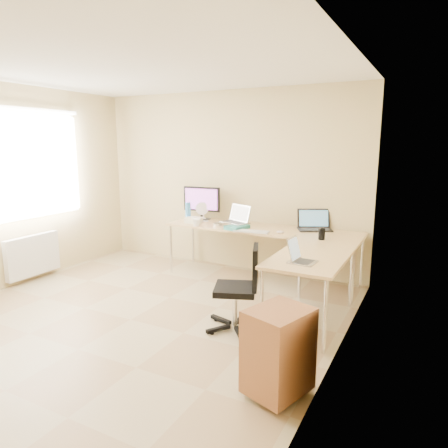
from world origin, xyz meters
The scene contains 24 objects.
floor centered at (0.00, 0.00, 0.00)m, with size 4.50×4.50×0.00m, color tan.
ceiling centered at (0.00, 0.00, 2.60)m, with size 4.50×4.50×0.00m, color white.
wall_back centered at (0.00, 2.25, 1.30)m, with size 4.50×4.50×0.00m, color tan.
wall_right centered at (2.10, 0.00, 1.30)m, with size 4.50×4.50×0.00m, color tan.
desk_main centered at (0.72, 1.85, 0.36)m, with size 2.65×0.70×0.73m, color tan.
desk_return centered at (1.70, 0.85, 0.36)m, with size 0.70×1.30×0.73m, color tan.
monitor centered at (-0.30, 2.02, 0.98)m, with size 0.58×0.19×0.49m, color black.
book_stack centered at (0.46, 1.64, 0.75)m, with size 0.22×0.30×0.05m, color #26716C.
laptop_center centered at (0.37, 1.77, 0.90)m, with size 0.38×0.29×0.24m, color #ACACAC.
laptop_black centered at (1.40, 2.05, 0.87)m, with size 0.43×0.32×0.27m, color black.
keyboard centered at (0.71, 1.55, 0.74)m, with size 0.45×0.13×0.02m, color silver.
mouse centered at (1.07, 1.65, 0.75)m, with size 0.10×0.06×0.04m, color beige.
mug centered at (-0.11, 1.55, 0.78)m, with size 0.11×0.11×0.10m, color white.
cd_stack centered at (0.12, 1.73, 0.75)m, with size 0.13×0.13×0.03m, color silver.
water_bottle centered at (-0.40, 1.79, 0.87)m, with size 0.08×0.08×0.28m, color #3780C9.
papers centered at (-0.29, 1.98, 0.73)m, with size 0.20×0.29×0.01m, color white.
white_box centered at (-0.27, 1.74, 0.77)m, with size 0.22×0.16×0.08m, color silver.
desk_fan centered at (-0.28, 2.02, 0.85)m, with size 0.19×0.19×0.24m, color white.
black_cup centered at (1.62, 1.55, 0.80)m, with size 0.08×0.08×0.13m, color black.
laptop_return centered at (1.70, 0.52, 0.83)m, with size 0.23×0.29×0.19m, color #B0B1C0.
office_chair centered at (1.07, 0.34, 0.50)m, with size 0.52×0.52×0.87m, color black.
cabinet centered at (1.85, -0.52, 0.36)m, with size 0.37×0.46×0.63m, color brown.
radiator centered at (-2.03, 0.40, 0.35)m, with size 0.09×0.80×0.55m, color white.
window centered at (-2.05, 0.40, 1.55)m, with size 0.10×1.80×1.40m, color white.
Camera 1 is at (2.77, -3.14, 1.85)m, focal length 32.69 mm.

